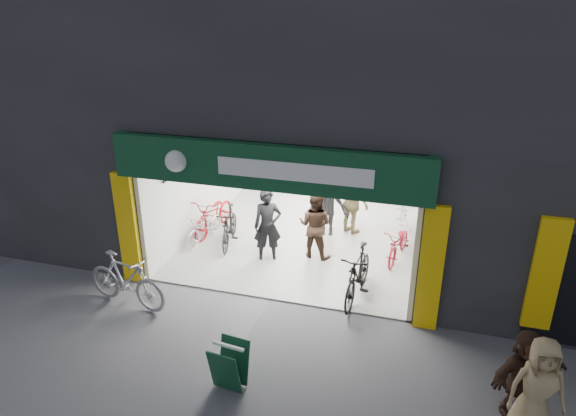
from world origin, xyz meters
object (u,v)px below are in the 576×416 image
at_px(pedestrian_near, 537,389).
at_px(bike_left_front, 205,227).
at_px(sandwich_board, 229,365).
at_px(parked_bike, 126,280).
at_px(bike_right_front, 358,274).

bearing_deg(pedestrian_near, bike_left_front, 139.07).
bearing_deg(bike_left_front, sandwich_board, -53.43).
height_order(parked_bike, sandwich_board, parked_bike).
distance_m(bike_right_front, pedestrian_near, 4.27).
relative_size(bike_left_front, pedestrian_near, 0.95).
bearing_deg(parked_bike, bike_right_front, -60.41).
bearing_deg(bike_right_front, parked_bike, -155.02).
bearing_deg(sandwich_board, pedestrian_near, 10.63).
distance_m(bike_left_front, parked_bike, 3.22).
distance_m(bike_left_front, sandwich_board, 5.60).
xyz_separation_m(bike_right_front, parked_bike, (-4.60, -1.59, 0.01)).
distance_m(parked_bike, sandwich_board, 3.45).
height_order(bike_left_front, bike_right_front, bike_right_front).
bearing_deg(bike_left_front, parked_bike, -87.59).
bearing_deg(parked_bike, pedestrian_near, -89.66).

